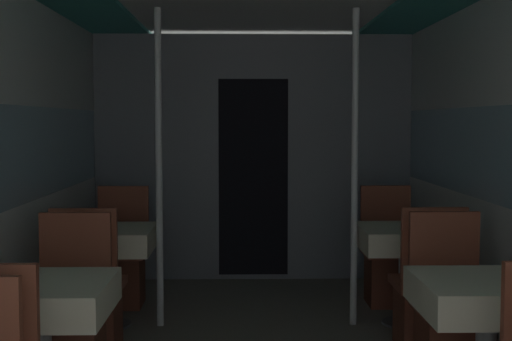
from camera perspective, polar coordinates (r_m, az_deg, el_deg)
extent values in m
cube|color=slate|center=(6.61, -0.22, 1.03)|extent=(2.92, 0.08, 2.27)
cube|color=black|center=(6.58, -0.22, -0.56)|extent=(0.64, 0.01, 1.81)
cube|color=#93704C|center=(3.59, -16.93, -8.70)|extent=(0.63, 0.63, 0.02)
cube|color=beige|center=(3.60, -16.90, -9.74)|extent=(0.67, 0.67, 0.16)
cube|color=brown|center=(4.18, -14.74, -10.69)|extent=(0.41, 0.41, 0.05)
cube|color=brown|center=(4.29, -14.23, -6.56)|extent=(0.41, 0.04, 0.49)
cylinder|color=#4C4C51|center=(5.36, -11.77, -11.97)|extent=(0.33, 0.33, 0.01)
cylinder|color=#B7B7BC|center=(5.28, -11.82, -8.39)|extent=(0.10, 0.10, 0.67)
cube|color=#93704C|center=(5.21, -11.88, -4.69)|extent=(0.63, 0.63, 0.02)
cube|color=beige|center=(5.22, -11.87, -5.41)|extent=(0.67, 0.67, 0.16)
cube|color=brown|center=(4.78, -13.05, -11.57)|extent=(0.35, 0.35, 0.40)
cube|color=brown|center=(4.72, -13.09, -8.95)|extent=(0.41, 0.41, 0.05)
cube|color=brown|center=(4.49, -13.63, -6.08)|extent=(0.41, 0.04, 0.49)
cube|color=brown|center=(5.85, -10.79, -8.68)|extent=(0.35, 0.35, 0.40)
cube|color=brown|center=(5.80, -10.81, -6.52)|extent=(0.41, 0.41, 0.05)
cube|color=brown|center=(5.94, -10.55, -3.61)|extent=(0.41, 0.04, 0.49)
cylinder|color=silver|center=(5.11, -7.77, 0.14)|extent=(0.05, 0.05, 2.27)
cube|color=#93704C|center=(3.66, 18.05, -8.48)|extent=(0.63, 0.63, 0.02)
cube|color=beige|center=(3.67, 18.02, -9.50)|extent=(0.67, 0.67, 0.16)
cube|color=brown|center=(4.24, 15.43, -10.50)|extent=(0.41, 0.41, 0.05)
cube|color=brown|center=(4.35, 14.80, -6.43)|extent=(0.41, 0.04, 0.49)
cylinder|color=#4C4C51|center=(5.41, 11.82, -11.83)|extent=(0.33, 0.33, 0.01)
cylinder|color=#B7B7BC|center=(5.32, 11.88, -8.28)|extent=(0.10, 0.10, 0.67)
cube|color=#93704C|center=(5.26, 11.93, -4.61)|extent=(0.63, 0.63, 0.02)
cube|color=beige|center=(5.27, 11.92, -5.33)|extent=(0.67, 0.67, 0.16)
cube|color=brown|center=(4.83, 13.38, -11.41)|extent=(0.35, 0.35, 0.40)
cube|color=brown|center=(4.78, 13.42, -8.81)|extent=(0.41, 0.41, 0.05)
cube|color=brown|center=(4.55, 14.07, -5.97)|extent=(0.41, 0.04, 0.49)
cube|color=brown|center=(5.89, 10.61, -8.58)|extent=(0.35, 0.35, 0.40)
cube|color=brown|center=(5.84, 10.64, -6.44)|extent=(0.41, 0.41, 0.05)
cube|color=brown|center=(5.98, 10.31, -3.55)|extent=(0.41, 0.04, 0.49)
cylinder|color=silver|center=(5.14, 7.89, 0.16)|extent=(0.05, 0.05, 2.27)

